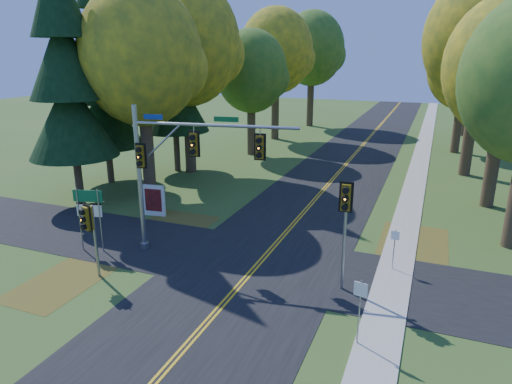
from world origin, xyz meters
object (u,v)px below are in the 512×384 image
at_px(east_signal_pole, 345,209).
at_px(info_kiosk, 154,201).
at_px(traffic_mast, 176,161).
at_px(route_sign_cluster, 89,207).

distance_m(east_signal_pole, info_kiosk, 13.96).
height_order(traffic_mast, east_signal_pole, traffic_mast).
height_order(traffic_mast, route_sign_cluster, traffic_mast).
relative_size(traffic_mast, info_kiosk, 4.14).
bearing_deg(info_kiosk, traffic_mast, -51.49).
xyz_separation_m(east_signal_pole, info_kiosk, (-12.73, 5.06, -2.74)).
height_order(east_signal_pole, info_kiosk, east_signal_pole).
bearing_deg(traffic_mast, route_sign_cluster, -170.09).
xyz_separation_m(traffic_mast, east_signal_pole, (8.39, -0.89, -1.06)).
bearing_deg(info_kiosk, route_sign_cluster, -97.45).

